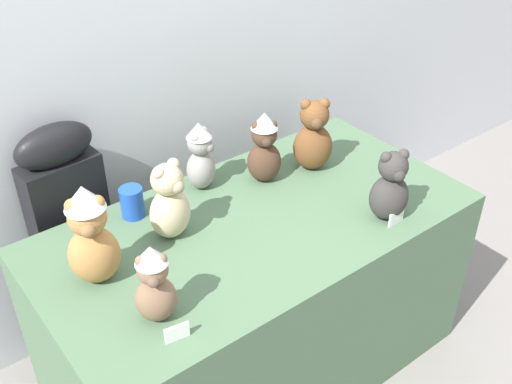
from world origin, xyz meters
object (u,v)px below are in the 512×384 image
object	(u,v)px
teddy_bear_cocoa	(264,148)
teddy_bear_ash	(200,156)
display_table	(256,298)
teddy_bear_mocha	(154,284)
teddy_bear_sand	(169,203)
teddy_bear_chestnut	(313,137)
teddy_bear_caramel	(91,236)
teddy_bear_charcoal	(390,188)
party_cup_blue	(132,202)
instrument_case	(75,244)

from	to	relation	value
teddy_bear_cocoa	teddy_bear_ash	size ratio (longest dim) A/B	1.06
display_table	teddy_bear_mocha	xyz separation A→B (m)	(-0.49, -0.19, 0.49)
teddy_bear_sand	teddy_bear_mocha	bearing A→B (deg)	-141.63
teddy_bear_chestnut	teddy_bear_caramel	xyz separation A→B (m)	(-0.93, -0.08, 0.03)
teddy_bear_mocha	teddy_bear_ash	bearing A→B (deg)	73.50
teddy_bear_chestnut	teddy_bear_caramel	world-z (taller)	teddy_bear_caramel
teddy_bear_chestnut	teddy_bear_charcoal	xyz separation A→B (m)	(-0.01, -0.40, -0.01)
teddy_bear_charcoal	display_table	bearing A→B (deg)	167.12
teddy_bear_mocha	teddy_bear_sand	world-z (taller)	teddy_bear_sand
teddy_bear_caramel	teddy_bear_sand	bearing A→B (deg)	32.85
teddy_bear_charcoal	teddy_bear_sand	xyz separation A→B (m)	(-0.63, 0.37, 0.01)
teddy_bear_cocoa	party_cup_blue	size ratio (longest dim) A/B	2.55
teddy_bear_caramel	party_cup_blue	size ratio (longest dim) A/B	3.06
display_table	teddy_bear_charcoal	xyz separation A→B (m)	(0.37, -0.26, 0.49)
instrument_case	teddy_bear_mocha	world-z (taller)	instrument_case
teddy_bear_cocoa	teddy_bear_ash	bearing A→B (deg)	179.95
teddy_bear_chestnut	teddy_bear_sand	xyz separation A→B (m)	(-0.65, -0.03, -0.01)
instrument_case	teddy_bear_ash	size ratio (longest dim) A/B	3.87
display_table	teddy_bear_sand	world-z (taller)	teddy_bear_sand
teddy_bear_caramel	teddy_bear_cocoa	bearing A→B (deg)	32.64
teddy_bear_caramel	teddy_bear_mocha	bearing A→B (deg)	-53.14
instrument_case	party_cup_blue	world-z (taller)	instrument_case
teddy_bear_cocoa	party_cup_blue	world-z (taller)	teddy_bear_cocoa
teddy_bear_caramel	teddy_bear_cocoa	distance (m)	0.75
teddy_bear_sand	teddy_bear_cocoa	xyz separation A→B (m)	(0.45, 0.07, 0.01)
teddy_bear_mocha	display_table	bearing A→B (deg)	48.51
teddy_bear_caramel	display_table	bearing A→B (deg)	16.68
teddy_bear_chestnut	teddy_bear_ash	distance (m)	0.44
teddy_bear_sand	party_cup_blue	distance (m)	0.20
display_table	teddy_bear_mocha	bearing A→B (deg)	-159.04
instrument_case	teddy_bear_ash	distance (m)	0.60
teddy_bear_cocoa	teddy_bear_ash	distance (m)	0.23
teddy_bear_chestnut	teddy_bear_charcoal	world-z (taller)	teddy_bear_chestnut
display_table	teddy_bear_sand	bearing A→B (deg)	157.17
teddy_bear_sand	display_table	bearing A→B (deg)	-37.31
teddy_bear_caramel	party_cup_blue	bearing A→B (deg)	66.26
display_table	teddy_bear_ash	world-z (taller)	teddy_bear_ash
teddy_bear_chestnut	teddy_bear_sand	distance (m)	0.65
display_table	teddy_bear_chestnut	xyz separation A→B (m)	(0.38, 0.14, 0.50)
instrument_case	teddy_bear_ash	bearing A→B (deg)	-31.79
teddy_bear_sand	party_cup_blue	size ratio (longest dim) A/B	2.52
teddy_bear_chestnut	teddy_bear_charcoal	bearing A→B (deg)	-59.85
teddy_bear_chestnut	teddy_bear_charcoal	size ratio (longest dim) A/B	1.10
display_table	instrument_case	bearing A→B (deg)	131.79
teddy_bear_mocha	teddy_bear_sand	distance (m)	0.38
teddy_bear_charcoal	teddy_bear_ash	xyz separation A→B (m)	(-0.40, 0.55, 0.01)
instrument_case	teddy_bear_caramel	xyz separation A→B (m)	(-0.09, -0.46, 0.37)
instrument_case	teddy_bear_chestnut	xyz separation A→B (m)	(0.85, -0.38, 0.34)
teddy_bear_chestnut	teddy_bear_mocha	size ratio (longest dim) A/B	1.14
teddy_bear_charcoal	teddy_bear_sand	distance (m)	0.73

